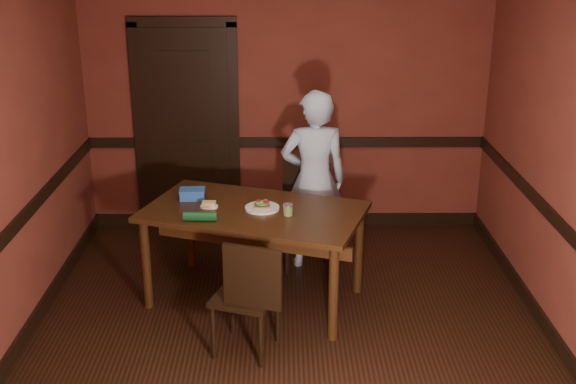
{
  "coord_description": "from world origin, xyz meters",
  "views": [
    {
      "loc": [
        -0.04,
        -4.8,
        2.92
      ],
      "look_at": [
        0.0,
        0.35,
        1.05
      ],
      "focal_mm": 45.0,
      "sensor_mm": 36.0,
      "label": 1
    }
  ],
  "objects_px": {
    "dining_table": "(255,255)",
    "food_tub": "(192,194)",
    "sandwich_plate": "(262,207)",
    "chair_near": "(245,294)",
    "chair_far": "(313,220)",
    "person": "(314,180)",
    "cheese_saucer": "(209,205)",
    "sauce_jar": "(288,210)"
  },
  "relations": [
    {
      "from": "cheese_saucer",
      "to": "food_tub",
      "type": "distance_m",
      "value": 0.24
    },
    {
      "from": "chair_near",
      "to": "food_tub",
      "type": "relative_size",
      "value": 4.18
    },
    {
      "from": "chair_far",
      "to": "chair_near",
      "type": "height_order",
      "value": "chair_far"
    },
    {
      "from": "chair_near",
      "to": "cheese_saucer",
      "type": "relative_size",
      "value": 6.23
    },
    {
      "from": "sauce_jar",
      "to": "food_tub",
      "type": "height_order",
      "value": "sauce_jar"
    },
    {
      "from": "person",
      "to": "food_tub",
      "type": "distance_m",
      "value": 1.13
    },
    {
      "from": "cheese_saucer",
      "to": "sauce_jar",
      "type": "bearing_deg",
      "value": -15.79
    },
    {
      "from": "food_tub",
      "to": "dining_table",
      "type": "bearing_deg",
      "value": -27.11
    },
    {
      "from": "chair_far",
      "to": "chair_near",
      "type": "xyz_separation_m",
      "value": [
        -0.54,
        -1.36,
        -0.02
      ]
    },
    {
      "from": "chair_far",
      "to": "cheese_saucer",
      "type": "bearing_deg",
      "value": -133.78
    },
    {
      "from": "dining_table",
      "to": "food_tub",
      "type": "height_order",
      "value": "food_tub"
    },
    {
      "from": "chair_near",
      "to": "sauce_jar",
      "type": "bearing_deg",
      "value": -96.92
    },
    {
      "from": "person",
      "to": "food_tub",
      "type": "bearing_deg",
      "value": 17.74
    },
    {
      "from": "chair_near",
      "to": "food_tub",
      "type": "height_order",
      "value": "chair_near"
    },
    {
      "from": "sauce_jar",
      "to": "food_tub",
      "type": "distance_m",
      "value": 0.87
    },
    {
      "from": "person",
      "to": "sauce_jar",
      "type": "height_order",
      "value": "person"
    },
    {
      "from": "chair_far",
      "to": "chair_near",
      "type": "distance_m",
      "value": 1.47
    },
    {
      "from": "chair_far",
      "to": "person",
      "type": "xyz_separation_m",
      "value": [
        0.01,
        0.1,
        0.34
      ]
    },
    {
      "from": "chair_near",
      "to": "sauce_jar",
      "type": "distance_m",
      "value": 0.82
    },
    {
      "from": "dining_table",
      "to": "food_tub",
      "type": "xyz_separation_m",
      "value": [
        -0.52,
        0.24,
        0.45
      ]
    },
    {
      "from": "sauce_jar",
      "to": "cheese_saucer",
      "type": "xyz_separation_m",
      "value": [
        -0.64,
        0.18,
        -0.03
      ]
    },
    {
      "from": "person",
      "to": "sandwich_plate",
      "type": "height_order",
      "value": "person"
    },
    {
      "from": "chair_near",
      "to": "sandwich_plate",
      "type": "relative_size",
      "value": 3.27
    },
    {
      "from": "dining_table",
      "to": "food_tub",
      "type": "distance_m",
      "value": 0.73
    },
    {
      "from": "chair_far",
      "to": "sauce_jar",
      "type": "distance_m",
      "value": 0.84
    },
    {
      "from": "dining_table",
      "to": "cheese_saucer",
      "type": "relative_size",
      "value": 11.82
    },
    {
      "from": "person",
      "to": "food_tub",
      "type": "relative_size",
      "value": 7.54
    },
    {
      "from": "sandwich_plate",
      "to": "cheese_saucer",
      "type": "bearing_deg",
      "value": 173.68
    },
    {
      "from": "sauce_jar",
      "to": "cheese_saucer",
      "type": "distance_m",
      "value": 0.66
    },
    {
      "from": "chair_far",
      "to": "sauce_jar",
      "type": "height_order",
      "value": "chair_far"
    },
    {
      "from": "dining_table",
      "to": "cheese_saucer",
      "type": "distance_m",
      "value": 0.56
    },
    {
      "from": "person",
      "to": "chair_far",
      "type": "bearing_deg",
      "value": 79.16
    },
    {
      "from": "dining_table",
      "to": "food_tub",
      "type": "bearing_deg",
      "value": 174.33
    },
    {
      "from": "sauce_jar",
      "to": "food_tub",
      "type": "relative_size",
      "value": 0.42
    },
    {
      "from": "chair_near",
      "to": "person",
      "type": "height_order",
      "value": "person"
    },
    {
      "from": "chair_far",
      "to": "chair_near",
      "type": "relative_size",
      "value": 1.05
    },
    {
      "from": "sandwich_plate",
      "to": "chair_near",
      "type": "bearing_deg",
      "value": -97.69
    },
    {
      "from": "dining_table",
      "to": "chair_near",
      "type": "distance_m",
      "value": 0.78
    },
    {
      "from": "chair_far",
      "to": "sandwich_plate",
      "type": "bearing_deg",
      "value": -112.24
    },
    {
      "from": "dining_table",
      "to": "chair_far",
      "type": "distance_m",
      "value": 0.78
    },
    {
      "from": "chair_far",
      "to": "chair_near",
      "type": "bearing_deg",
      "value": -96.95
    },
    {
      "from": "dining_table",
      "to": "chair_far",
      "type": "bearing_deg",
      "value": 68.25
    }
  ]
}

